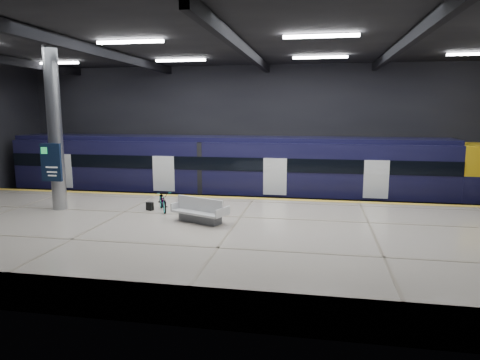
# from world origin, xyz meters

# --- Properties ---
(ground) EXTENTS (30.00, 30.00, 0.00)m
(ground) POSITION_xyz_m (0.00, 0.00, 0.00)
(ground) COLOR black
(ground) RESTS_ON ground
(room_shell) EXTENTS (30.10, 16.10, 8.05)m
(room_shell) POSITION_xyz_m (-0.00, 0.00, 5.72)
(room_shell) COLOR black
(room_shell) RESTS_ON ground
(platform) EXTENTS (30.00, 11.00, 1.10)m
(platform) POSITION_xyz_m (0.00, -2.50, 0.55)
(platform) COLOR beige
(platform) RESTS_ON ground
(safety_strip) EXTENTS (30.00, 0.40, 0.01)m
(safety_strip) POSITION_xyz_m (0.00, 2.75, 1.11)
(safety_strip) COLOR yellow
(safety_strip) RESTS_ON platform
(rails) EXTENTS (30.00, 1.52, 0.16)m
(rails) POSITION_xyz_m (0.00, 5.50, 0.08)
(rails) COLOR gray
(rails) RESTS_ON ground
(train) EXTENTS (29.40, 2.84, 3.79)m
(train) POSITION_xyz_m (-0.31, 5.50, 2.06)
(train) COLOR black
(train) RESTS_ON ground
(bench) EXTENTS (2.36, 1.66, 0.96)m
(bench) POSITION_xyz_m (-1.38, -2.10, 1.44)
(bench) COLOR #595B60
(bench) RESTS_ON platform
(bicycle) EXTENTS (1.31, 1.74, 0.87)m
(bicycle) POSITION_xyz_m (-3.45, -0.53, 1.54)
(bicycle) COLOR #99999E
(bicycle) RESTS_ON platform
(pannier_bag) EXTENTS (0.35, 0.28, 0.35)m
(pannier_bag) POSITION_xyz_m (-4.05, -0.53, 1.28)
(pannier_bag) COLOR black
(pannier_bag) RESTS_ON platform
(info_column) EXTENTS (0.90, 0.78, 6.90)m
(info_column) POSITION_xyz_m (-8.00, -1.03, 4.46)
(info_column) COLOR #9EA0A5
(info_column) RESTS_ON platform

